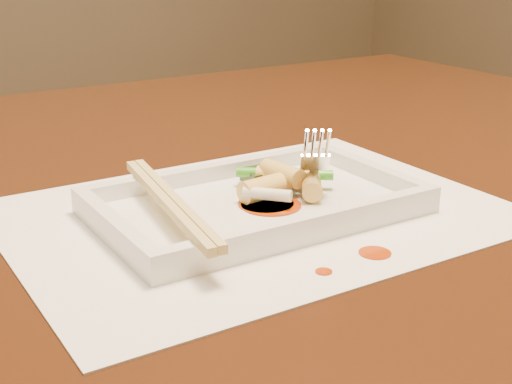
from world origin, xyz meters
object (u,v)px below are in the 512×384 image
table (167,264)px  plate_base (256,208)px  fork (314,102)px  placemat (256,213)px  chopstick_a (165,202)px

table → plate_base: plate_base is taller
plate_base → fork: (0.07, 0.02, 0.08)m
table → fork: fork is taller
placemat → chopstick_a: bearing=180.0°
placemat → plate_base: plate_base is taller
table → placemat: 0.18m
table → fork: (0.09, -0.13, 0.18)m
chopstick_a → table: bearing=66.1°
chopstick_a → plate_base: bearing=0.0°
chopstick_a → placemat: bearing=0.0°
placemat → chopstick_a: (-0.08, 0.00, 0.03)m
table → chopstick_a: size_ratio=6.82×
plate_base → chopstick_a: size_ratio=1.27×
plate_base → fork: 0.11m
fork → placemat: bearing=-165.6°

